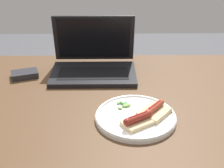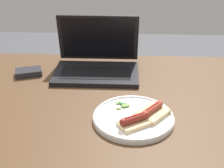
# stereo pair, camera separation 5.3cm
# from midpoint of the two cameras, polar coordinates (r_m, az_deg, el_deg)

# --- Properties ---
(desk) EXTENTS (1.48, 0.81, 0.74)m
(desk) POSITION_cam_midpoint_polar(r_m,az_deg,el_deg) (1.12, -6.63, -5.12)
(desk) COLOR #4C331E
(desk) RESTS_ON ground_plane
(laptop) EXTENTS (0.33, 0.25, 0.22)m
(laptop) POSITION_cam_midpoint_polar(r_m,az_deg,el_deg) (1.26, -1.58, 3.85)
(laptop) COLOR black
(laptop) RESTS_ON desk
(plate) EXTENTS (0.25, 0.25, 0.02)m
(plate) POSITION_cam_midpoint_polar(r_m,az_deg,el_deg) (0.97, 5.50, -6.13)
(plate) COLOR white
(plate) RESTS_ON desk
(sausage_toast_left) EXTENTS (0.11, 0.10, 0.04)m
(sausage_toast_left) POSITION_cam_midpoint_polar(r_m,az_deg,el_deg) (0.92, 5.79, -6.78)
(sausage_toast_left) COLOR #D6B784
(sausage_toast_left) RESTS_ON plate
(sausage_toast_middle) EXTENTS (0.12, 0.12, 0.04)m
(sausage_toast_middle) POSITION_cam_midpoint_polar(r_m,az_deg,el_deg) (0.97, 8.94, -5.07)
(sausage_toast_middle) COLOR #D6B784
(sausage_toast_middle) RESTS_ON plate
(salad_pile) EXTENTS (0.05, 0.05, 0.01)m
(salad_pile) POSITION_cam_midpoint_polar(r_m,az_deg,el_deg) (1.02, 3.48, -3.87)
(salad_pile) COLOR #709E4C
(salad_pile) RESTS_ON plate
(external_drive) EXTENTS (0.12, 0.09, 0.02)m
(external_drive) POSITION_cam_midpoint_polar(r_m,az_deg,el_deg) (1.28, -13.87, 2.09)
(external_drive) COLOR #232328
(external_drive) RESTS_ON desk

